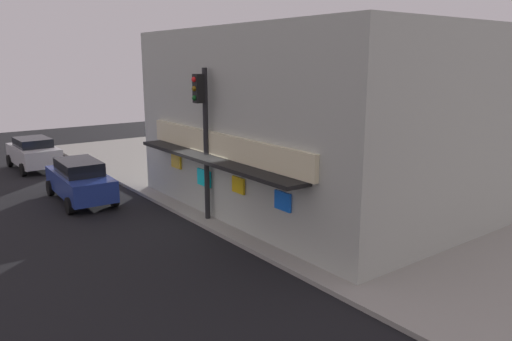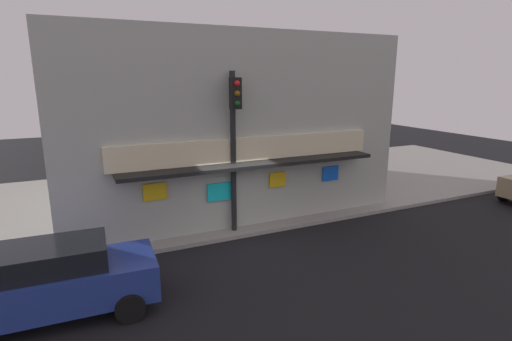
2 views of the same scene
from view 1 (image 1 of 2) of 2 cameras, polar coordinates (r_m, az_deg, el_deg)
name	(u,v)px [view 1 (image 1 of 2)]	position (r m, az deg, el deg)	size (l,w,h in m)	color
ground_plane	(196,225)	(17.31, -6.96, -6.26)	(56.38, 56.38, 0.00)	black
sidewalk	(310,197)	(20.35, 6.26, -3.12)	(37.59, 10.74, 0.14)	gray
corner_building	(323,118)	(19.21, 7.81, 6.06)	(12.17, 10.21, 6.55)	#ADB2A8
traffic_light	(203,124)	(16.72, -6.17, 5.34)	(0.32, 0.58, 5.22)	black
fire_hydrant	(315,242)	(14.11, 6.88, -8.28)	(0.51, 0.27, 0.90)	gold
trash_can	(187,188)	(19.78, -8.04, -2.01)	(0.50, 0.50, 0.95)	#2D2D2D
pedestrian	(233,181)	(18.80, -2.65, -1.22)	(0.46, 0.62, 1.69)	brown
potted_plant_by_doorway	(330,218)	(15.98, 8.61, -5.50)	(0.54, 0.54, 0.88)	#59595B
potted_plant_by_window	(252,198)	(17.57, -0.49, -3.26)	(0.76, 0.76, 1.07)	#59595B
parked_car_blue	(80,180)	(21.02, -19.77, -1.06)	(4.49, 2.04, 1.67)	navy
parked_car_silver	(34,153)	(28.10, -24.41, 1.88)	(4.02, 2.11, 1.64)	#B7B7BC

